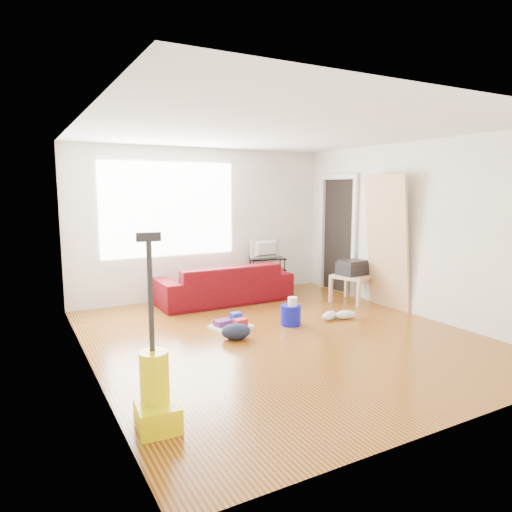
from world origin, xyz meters
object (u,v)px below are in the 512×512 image
backpack (236,339)px  tv_stand (267,275)px  side_table (352,279)px  cleaning_tray (232,324)px  sofa (224,302)px  bucket (291,325)px  vacuum (156,393)px

backpack → tv_stand: bearing=72.9°
side_table → cleaning_tray: 2.40m
sofa → backpack: 1.90m
tv_stand → backpack: tv_stand is taller
sofa → side_table: size_ratio=3.07×
tv_stand → bucket: tv_stand is taller
side_table → vacuum: (-3.95, -2.37, -0.10)m
sofa → cleaning_tray: (-0.51, -1.34, 0.05)m
tv_stand → bucket: size_ratio=2.52×
tv_stand → side_table: tv_stand is taller
sofa → vacuum: vacuum is taller
tv_stand → vacuum: (-3.07, -3.63, -0.04)m
bucket → backpack: size_ratio=0.77×
side_table → bucket: size_ratio=2.58×
sofa → vacuum: 3.98m
bucket → vacuum: size_ratio=0.18×
sofa → bucket: (0.26, -1.60, 0.00)m
sofa → tv_stand: tv_stand is taller
side_table → backpack: side_table is taller
tv_stand → cleaning_tray: 2.20m
sofa → tv_stand: bearing=-164.3°
cleaning_tray → backpack: bearing=-109.0°
side_table → vacuum: size_ratio=0.47×
vacuum → sofa: bearing=62.7°
bucket → backpack: 0.94m
side_table → sofa: bearing=151.8°
side_table → cleaning_tray: side_table is taller
cleaning_tray → backpack: size_ratio=1.52×
vacuum → bucket: bearing=41.5°
tv_stand → side_table: bearing=-38.9°
backpack → vacuum: vacuum is taller
cleaning_tray → tv_stand: bearing=47.6°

